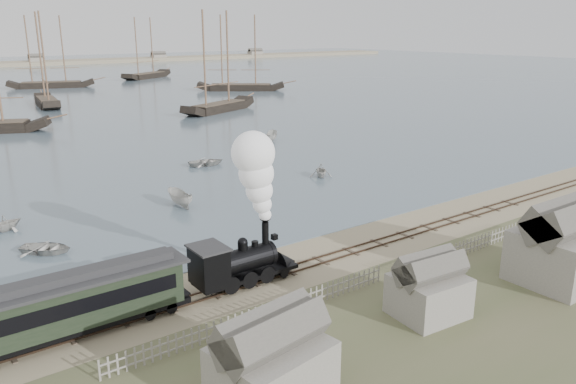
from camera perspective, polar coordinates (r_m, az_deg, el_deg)
ground at (r=42.06m, az=-0.49°, el=-6.80°), size 600.00×600.00×0.00m
rail_track at (r=40.57m, az=1.17°, el=-7.64°), size 120.00×1.80×0.16m
picket_fence_west at (r=33.57m, az=-2.57°, el=-13.17°), size 19.00×0.10×1.20m
picket_fence_east at (r=45.54m, az=18.21°, el=-5.80°), size 15.00×0.10×1.20m
shed_mid at (r=35.40m, az=13.95°, el=-12.02°), size 4.00×3.50×3.60m
shed_right at (r=42.91m, az=25.66°, el=-8.03°), size 6.00×5.00×5.10m
locomotive at (r=36.94m, az=-3.35°, el=-2.62°), size 7.91×2.95×9.86m
passenger_coach at (r=33.44m, az=-21.40°, el=-10.47°), size 13.55×2.61×3.29m
rowboat_0 at (r=46.59m, az=-23.37°, el=-5.24°), size 4.68×4.77×0.81m
rowboat_1 at (r=52.90m, az=-26.75°, el=-2.80°), size 3.13×3.35×1.42m
rowboat_2 at (r=54.65m, az=-10.94°, el=-0.65°), size 3.98×1.54×1.53m
rowboat_3 at (r=70.52m, az=-8.32°, el=3.05°), size 3.93×4.89×0.90m
rowboat_4 at (r=64.33m, az=3.36°, el=2.20°), size 3.83×3.70×1.55m
rowboat_5 at (r=84.52m, az=-1.70°, el=5.65°), size 3.96×3.88×1.56m
schooner_3 at (r=133.47m, az=-23.72°, el=12.24°), size 6.43×18.29×20.00m
schooner_4 at (r=115.79m, az=-7.17°, el=13.03°), size 20.11×12.21×20.00m
schooner_5 at (r=155.41m, az=-4.90°, el=13.91°), size 22.29×18.15×20.00m
schooner_8 at (r=175.35m, az=-23.24°, el=12.97°), size 23.63×12.38×20.00m
schooner_9 at (r=199.30m, az=-14.32°, el=14.01°), size 21.92×16.83×20.00m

